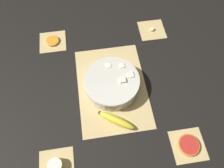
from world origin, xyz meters
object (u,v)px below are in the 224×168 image
at_px(orange_slice_whole, 52,41).
at_px(grapefruit_slice, 189,145).
at_px(fruit_salad_bowl, 112,83).
at_px(apple_half, 55,166).
at_px(banana_coin_single, 152,29).
at_px(whole_banana, 116,120).

height_order(orange_slice_whole, grapefruit_slice, grapefruit_slice).
bearing_deg(grapefruit_slice, fruit_salad_bowl, 40.48).
xyz_separation_m(fruit_salad_bowl, orange_slice_whole, (0.34, 0.29, -0.04)).
height_order(apple_half, orange_slice_whole, apple_half).
bearing_deg(fruit_salad_bowl, orange_slice_whole, 40.48).
distance_m(apple_half, orange_slice_whole, 0.68).
bearing_deg(banana_coin_single, whole_banana, 150.19).
relative_size(orange_slice_whole, banana_coin_single, 2.62).
relative_size(whole_banana, banana_coin_single, 5.74).
xyz_separation_m(whole_banana, banana_coin_single, (0.53, -0.30, -0.01)).
bearing_deg(banana_coin_single, grapefruit_slice, 180.00).
height_order(whole_banana, banana_coin_single, whole_banana).
bearing_deg(fruit_salad_bowl, grapefruit_slice, -139.52).
distance_m(fruit_salad_bowl, whole_banana, 0.19).
height_order(whole_banana, grapefruit_slice, whole_banana).
xyz_separation_m(whole_banana, grapefruit_slice, (-0.16, -0.30, -0.01)).
bearing_deg(apple_half, banana_coin_single, -40.48).
bearing_deg(whole_banana, grapefruit_slice, -117.52).
distance_m(fruit_salad_bowl, grapefruit_slice, 0.45).
bearing_deg(orange_slice_whole, fruit_salad_bowl, -139.52).
distance_m(whole_banana, grapefruit_slice, 0.34).
xyz_separation_m(orange_slice_whole, grapefruit_slice, (-0.68, -0.58, 0.00)).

